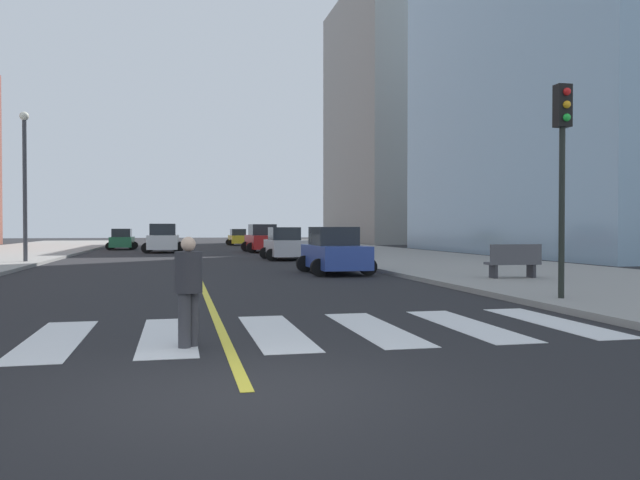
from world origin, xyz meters
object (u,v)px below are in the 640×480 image
at_px(car_blue_fifth, 335,252).
at_px(park_bench, 514,262).
at_px(car_white_sixth, 163,239).
at_px(street_lamp, 25,173).
at_px(car_green_fourth, 122,240).
at_px(car_yellow_nearest, 238,238).
at_px(car_silver_second, 285,244).
at_px(traffic_light_near_corner, 563,149).
at_px(pedestrian_crossing, 189,286).
at_px(car_red_third, 263,239).

xyz_separation_m(car_blue_fifth, park_bench, (4.81, -5.26, -0.17)).
distance_m(car_white_sixth, street_lamp, 15.76).
bearing_deg(car_green_fourth, car_yellow_nearest, 45.74).
bearing_deg(car_white_sixth, car_silver_second, -58.89).
distance_m(car_silver_second, park_bench, 17.36).
xyz_separation_m(car_blue_fifth, street_lamp, (-13.39, 9.49, 3.64)).
bearing_deg(car_white_sixth, traffic_light_near_corner, -72.79).
xyz_separation_m(car_silver_second, car_white_sixth, (-6.94, 12.10, 0.12)).
xyz_separation_m(car_silver_second, park_bench, (4.93, -16.64, -0.17)).
height_order(car_yellow_nearest, park_bench, car_yellow_nearest).
xyz_separation_m(park_bench, pedestrian_crossing, (-10.71, -9.44, 0.24)).
xyz_separation_m(car_yellow_nearest, car_blue_fifth, (-0.01, -41.34, 0.08)).
xyz_separation_m(car_white_sixth, park_bench, (11.87, -28.74, -0.29)).
relative_size(car_green_fourth, pedestrian_crossing, 2.29).
bearing_deg(traffic_light_near_corner, pedestrian_crossing, 22.69).
distance_m(car_silver_second, car_red_third, 11.28).
distance_m(car_red_third, car_green_fourth, 13.30).
height_order(car_silver_second, car_red_third, car_red_third).
relative_size(car_silver_second, pedestrian_crossing, 2.44).
xyz_separation_m(car_yellow_nearest, street_lamp, (-13.40, -31.85, 3.72)).
bearing_deg(pedestrian_crossing, car_silver_second, 34.52).
bearing_deg(car_yellow_nearest, street_lamp, 65.35).
xyz_separation_m(car_red_third, car_white_sixth, (-7.16, 0.83, 0.01)).
height_order(car_silver_second, traffic_light_near_corner, traffic_light_near_corner).
height_order(car_yellow_nearest, street_lamp, street_lamp).
relative_size(car_green_fourth, traffic_light_near_corner, 0.77).
bearing_deg(car_blue_fifth, car_green_fourth, -72.41).
distance_m(car_yellow_nearest, pedestrian_crossing, 56.35).
bearing_deg(car_blue_fifth, car_red_third, -91.59).
height_order(car_red_third, pedestrian_crossing, car_red_third).
bearing_deg(car_white_sixth, pedestrian_crossing, -86.99).
bearing_deg(car_red_third, car_green_fourth, -39.23).
height_order(car_white_sixth, traffic_light_near_corner, traffic_light_near_corner).
bearing_deg(car_silver_second, car_white_sixth, -60.52).
distance_m(car_red_third, car_white_sixth, 7.21).
bearing_deg(car_silver_second, car_yellow_nearest, -90.60).
relative_size(car_red_third, car_green_fourth, 1.21).
bearing_deg(park_bench, car_red_third, 12.03).
height_order(traffic_light_near_corner, park_bench, traffic_light_near_corner).
relative_size(car_green_fourth, car_blue_fifth, 0.93).
xyz_separation_m(car_red_third, park_bench, (4.72, -27.92, -0.27)).
bearing_deg(car_green_fourth, park_bench, -66.55).
distance_m(car_green_fourth, pedestrian_crossing, 45.59).
bearing_deg(car_green_fourth, street_lamp, -97.40).
distance_m(car_yellow_nearest, traffic_light_near_corner, 52.55).
bearing_deg(car_red_third, park_bench, 97.38).
xyz_separation_m(traffic_light_near_corner, street_lamp, (-16.20, 20.55, 0.82)).
relative_size(car_red_third, car_blue_fifth, 1.12).
bearing_deg(park_bench, car_white_sixth, 24.89).
bearing_deg(car_red_third, car_yellow_nearest, -91.94).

